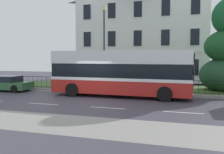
# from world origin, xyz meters

# --- Properties ---
(ground_plane) EXTENTS (60.00, 56.00, 0.18)m
(ground_plane) POSITION_xyz_m (0.00, 1.10, -0.02)
(ground_plane) COLOR #413F4B
(georgian_townhouse) EXTENTS (14.55, 8.83, 11.93)m
(georgian_townhouse) POSITION_xyz_m (0.86, 16.10, 6.12)
(georgian_townhouse) COLOR white
(georgian_townhouse) RESTS_ON ground_plane
(iron_verge_railing) EXTENTS (17.57, 0.04, 0.97)m
(iron_verge_railing) POSITION_xyz_m (0.86, 4.40, 0.62)
(iron_verge_railing) COLOR black
(iron_verge_railing) RESTS_ON ground_plane
(single_decker_bus) EXTENTS (9.86, 2.83, 3.21)m
(single_decker_bus) POSITION_xyz_m (1.61, 2.41, 1.69)
(single_decker_bus) COLOR #B3231D
(single_decker_bus) RESTS_ON ground_plane
(parked_hatchback_00) EXTENTS (3.94, 2.06, 1.23)m
(parked_hatchback_00) POSITION_xyz_m (-8.19, 2.58, 0.60)
(parked_hatchback_00) COLOR #316439
(parked_hatchback_00) RESTS_ON ground_plane
(street_lamp_post) EXTENTS (0.36, 0.24, 6.88)m
(street_lamp_post) POSITION_xyz_m (-0.70, 5.46, 4.05)
(street_lamp_post) COLOR #333338
(street_lamp_post) RESTS_ON ground_plane
(litter_bin) EXTENTS (0.57, 0.57, 1.06)m
(litter_bin) POSITION_xyz_m (-4.93, 5.05, 0.65)
(litter_bin) COLOR black
(litter_bin) RESTS_ON ground_plane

